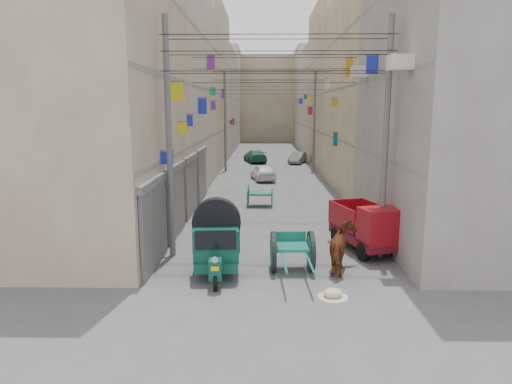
{
  "coord_description": "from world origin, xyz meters",
  "views": [
    {
      "loc": [
        -0.41,
        -9.21,
        5.03
      ],
      "look_at": [
        -0.7,
        6.5,
        2.16
      ],
      "focal_mm": 32.0,
      "sensor_mm": 36.0,
      "label": 1
    }
  ],
  "objects_px": {
    "distant_car_grey": "(298,158)",
    "distant_car_green": "(255,156)",
    "feed_sack": "(333,293)",
    "horse": "(343,248)",
    "distant_car_white": "(263,172)",
    "tonga_cart": "(292,251)",
    "auto_rickshaw": "(217,240)",
    "mini_truck": "(370,230)",
    "second_cart": "(260,195)"
  },
  "relations": [
    {
      "from": "distant_car_grey",
      "to": "feed_sack",
      "type": "bearing_deg",
      "value": -75.82
    },
    {
      "from": "mini_truck",
      "to": "feed_sack",
      "type": "bearing_deg",
      "value": -131.96
    },
    {
      "from": "mini_truck",
      "to": "distant_car_white",
      "type": "xyz_separation_m",
      "value": [
        -3.82,
        16.67,
        -0.27
      ]
    },
    {
      "from": "distant_car_white",
      "to": "feed_sack",
      "type": "bearing_deg",
      "value": 84.0
    },
    {
      "from": "second_cart",
      "to": "feed_sack",
      "type": "height_order",
      "value": "second_cart"
    },
    {
      "from": "second_cart",
      "to": "distant_car_white",
      "type": "distance_m",
      "value": 8.83
    },
    {
      "from": "tonga_cart",
      "to": "distant_car_green",
      "type": "relative_size",
      "value": 0.7
    },
    {
      "from": "distant_car_grey",
      "to": "distant_car_green",
      "type": "distance_m",
      "value": 4.09
    },
    {
      "from": "auto_rickshaw",
      "to": "feed_sack",
      "type": "distance_m",
      "value": 3.85
    },
    {
      "from": "horse",
      "to": "distant_car_grey",
      "type": "distance_m",
      "value": 28.89
    },
    {
      "from": "tonga_cart",
      "to": "horse",
      "type": "relative_size",
      "value": 1.57
    },
    {
      "from": "auto_rickshaw",
      "to": "feed_sack",
      "type": "bearing_deg",
      "value": -31.3
    },
    {
      "from": "auto_rickshaw",
      "to": "horse",
      "type": "bearing_deg",
      "value": -0.17
    },
    {
      "from": "second_cart",
      "to": "distant_car_white",
      "type": "bearing_deg",
      "value": 91.41
    },
    {
      "from": "distant_car_green",
      "to": "mini_truck",
      "type": "bearing_deg",
      "value": 85.77
    },
    {
      "from": "auto_rickshaw",
      "to": "feed_sack",
      "type": "height_order",
      "value": "auto_rickshaw"
    },
    {
      "from": "feed_sack",
      "to": "distant_car_green",
      "type": "height_order",
      "value": "distant_car_green"
    },
    {
      "from": "horse",
      "to": "distant_car_white",
      "type": "relative_size",
      "value": 0.53
    },
    {
      "from": "horse",
      "to": "distant_car_green",
      "type": "relative_size",
      "value": 0.45
    },
    {
      "from": "auto_rickshaw",
      "to": "distant_car_grey",
      "type": "height_order",
      "value": "auto_rickshaw"
    },
    {
      "from": "auto_rickshaw",
      "to": "distant_car_grey",
      "type": "xyz_separation_m",
      "value": [
        4.54,
        29.12,
        -0.53
      ]
    },
    {
      "from": "mini_truck",
      "to": "distant_car_green",
      "type": "relative_size",
      "value": 0.84
    },
    {
      "from": "auto_rickshaw",
      "to": "distant_car_green",
      "type": "distance_m",
      "value": 30.01
    },
    {
      "from": "feed_sack",
      "to": "distant_car_green",
      "type": "bearing_deg",
      "value": 94.96
    },
    {
      "from": "distant_car_white",
      "to": "second_cart",
      "type": "bearing_deg",
      "value": 77.74
    },
    {
      "from": "horse",
      "to": "auto_rickshaw",
      "type": "bearing_deg",
      "value": 13.4
    },
    {
      "from": "tonga_cart",
      "to": "second_cart",
      "type": "relative_size",
      "value": 2.11
    },
    {
      "from": "distant_car_green",
      "to": "second_cart",
      "type": "bearing_deg",
      "value": 78.29
    },
    {
      "from": "tonga_cart",
      "to": "distant_car_grey",
      "type": "bearing_deg",
      "value": 83.02
    },
    {
      "from": "feed_sack",
      "to": "distant_car_green",
      "type": "relative_size",
      "value": 0.12
    },
    {
      "from": "feed_sack",
      "to": "distant_car_grey",
      "type": "relative_size",
      "value": 0.16
    },
    {
      "from": "mini_truck",
      "to": "distant_car_green",
      "type": "height_order",
      "value": "mini_truck"
    },
    {
      "from": "tonga_cart",
      "to": "second_cart",
      "type": "height_order",
      "value": "tonga_cart"
    },
    {
      "from": "second_cart",
      "to": "horse",
      "type": "bearing_deg",
      "value": -72.44
    },
    {
      "from": "auto_rickshaw",
      "to": "distant_car_white",
      "type": "xyz_separation_m",
      "value": [
        1.35,
        18.82,
        -0.49
      ]
    },
    {
      "from": "auto_rickshaw",
      "to": "distant_car_grey",
      "type": "bearing_deg",
      "value": 77.44
    },
    {
      "from": "second_cart",
      "to": "distant_car_white",
      "type": "relative_size",
      "value": 0.4
    },
    {
      "from": "feed_sack",
      "to": "mini_truck",
      "type": "bearing_deg",
      "value": 64.46
    },
    {
      "from": "tonga_cart",
      "to": "distant_car_white",
      "type": "xyz_separation_m",
      "value": [
        -0.98,
        18.51,
        -0.08
      ]
    },
    {
      "from": "auto_rickshaw",
      "to": "mini_truck",
      "type": "height_order",
      "value": "auto_rickshaw"
    },
    {
      "from": "distant_car_white",
      "to": "distant_car_grey",
      "type": "xyz_separation_m",
      "value": [
        3.2,
        10.3,
        -0.05
      ]
    },
    {
      "from": "distant_car_white",
      "to": "tonga_cart",
      "type": "bearing_deg",
      "value": 81.57
    },
    {
      "from": "distant_car_green",
      "to": "horse",
      "type": "bearing_deg",
      "value": 82.79
    },
    {
      "from": "mini_truck",
      "to": "second_cart",
      "type": "height_order",
      "value": "mini_truck"
    },
    {
      "from": "distant_car_white",
      "to": "distant_car_green",
      "type": "relative_size",
      "value": 0.84
    },
    {
      "from": "mini_truck",
      "to": "second_cart",
      "type": "relative_size",
      "value": 2.52
    },
    {
      "from": "horse",
      "to": "distant_car_white",
      "type": "xyz_separation_m",
      "value": [
        -2.55,
        18.58,
        -0.19
      ]
    },
    {
      "from": "auto_rickshaw",
      "to": "second_cart",
      "type": "relative_size",
      "value": 1.93
    },
    {
      "from": "tonga_cart",
      "to": "second_cart",
      "type": "xyz_separation_m",
      "value": [
        -1.1,
        9.68,
        -0.04
      ]
    },
    {
      "from": "mini_truck",
      "to": "horse",
      "type": "bearing_deg",
      "value": -139.91
    }
  ]
}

